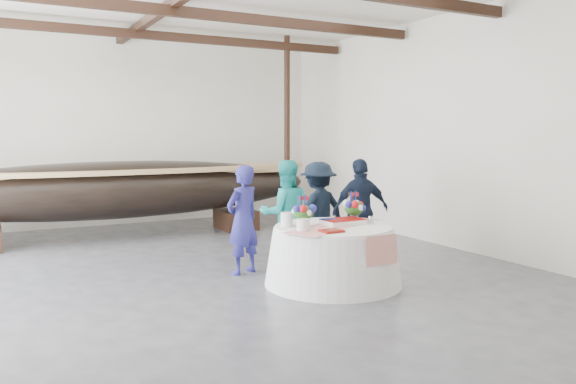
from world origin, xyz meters
TOP-DOWN VIEW (x-y plane):
  - floor at (0.00, 0.00)m, footprint 10.00×12.00m
  - wall_back at (0.00, 6.00)m, footprint 10.00×0.02m
  - wall_right at (5.00, 0.00)m, footprint 0.02×12.00m
  - pavilion_structure at (0.00, 0.72)m, footprint 9.80×11.76m
  - longboat_display at (-0.47, 4.03)m, footprint 8.74×1.75m
  - banquet_table at (1.53, -1.09)m, footprint 2.02×2.02m
  - tabletop_items at (1.54, -0.93)m, footprint 1.91×1.35m
  - guest_woman_blue at (0.61, 0.11)m, footprint 0.74×0.61m
  - guest_woman_teal at (1.42, 0.20)m, footprint 1.00×0.86m
  - guest_man_left at (2.20, 0.43)m, footprint 1.19×0.80m
  - guest_man_right at (2.77, -0.05)m, footprint 1.10×0.58m

SIDE VIEW (x-z plane):
  - floor at x=0.00m, z-range -0.01..0.01m
  - banquet_table at x=1.53m, z-range 0.00..0.86m
  - guest_man_left at x=2.20m, z-range 0.00..1.72m
  - guest_woman_blue at x=0.61m, z-range 0.00..1.72m
  - guest_woman_teal at x=1.42m, z-range 0.00..1.78m
  - guest_man_right at x=2.77m, z-range 0.00..1.78m
  - tabletop_items at x=1.54m, z-range 0.81..1.21m
  - longboat_display at x=-0.47m, z-range 0.23..1.87m
  - wall_back at x=0.00m, z-range 0.00..4.50m
  - wall_right at x=5.00m, z-range 0.00..4.50m
  - pavilion_structure at x=0.00m, z-range 1.75..6.25m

